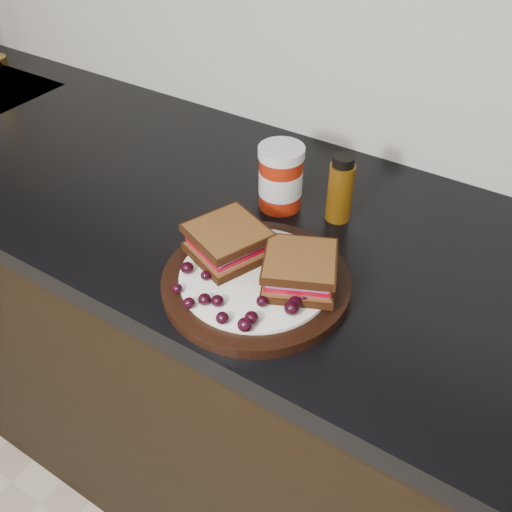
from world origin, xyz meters
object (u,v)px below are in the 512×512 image
Objects in this scene: oil_bottle at (341,188)px; sandwich_left at (228,242)px; plate at (256,282)px; condiment_jar at (281,177)px.

sandwich_left is at bearing -112.54° from oil_bottle.
sandwich_left is 0.22m from oil_bottle.
oil_bottle is (0.02, 0.22, 0.05)m from plate.
condiment_jar is at bearing 116.91° from sandwich_left.
sandwich_left is 0.90× the size of condiment_jar.
sandwich_left reaches higher than plate.
sandwich_left is (-0.06, 0.02, 0.04)m from plate.
plate is at bearing -96.09° from oil_bottle.
condiment_jar is (-0.08, 0.20, 0.05)m from plate.
condiment_jar reaches higher than plate.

